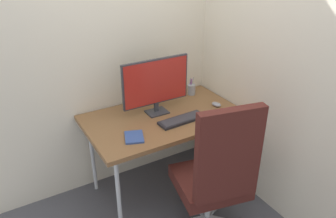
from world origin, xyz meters
name	(u,v)px	position (x,y,z in m)	size (l,w,h in m)	color
ground_plane	(165,186)	(0.00, 0.00, 0.00)	(8.00, 8.00, 0.00)	#4C4C51
wall_back	(139,28)	(0.00, 0.42, 1.40)	(2.97, 0.04, 2.80)	beige
wall_side_right	(254,35)	(0.68, -0.24, 1.40)	(0.04, 2.43, 2.80)	beige
desk	(164,121)	(0.00, 0.00, 0.70)	(1.31, 0.77, 0.75)	brown
office_chair	(217,174)	(0.05, -0.67, 0.58)	(0.63, 0.64, 1.16)	black
monitor	(156,83)	(-0.02, 0.09, 1.02)	(0.59, 0.14, 0.47)	#333338
keyboard	(182,120)	(0.08, -0.15, 0.76)	(0.41, 0.15, 0.02)	black
mouse	(216,104)	(0.49, -0.07, 0.77)	(0.06, 0.09, 0.03)	gray
pen_holder	(191,89)	(0.44, 0.25, 0.80)	(0.07, 0.07, 0.17)	#9EA0A5
notebook	(134,137)	(-0.37, -0.19, 0.76)	(0.14, 0.17, 0.01)	#334C8C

